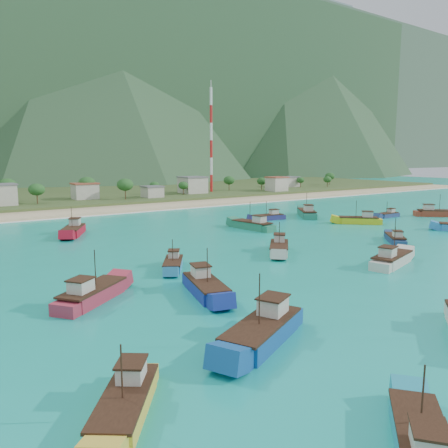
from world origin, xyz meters
TOP-DOWN VIEW (x-y plane):
  - ground at (0.00, 0.00)m, footprint 600.00×600.00m
  - beach at (0.00, 79.00)m, footprint 400.00×18.00m
  - land at (0.00, 140.00)m, footprint 400.00×110.00m
  - surf_line at (0.00, 69.50)m, footprint 400.00×2.50m
  - village at (5.48, 103.65)m, footprint 214.39×29.23m
  - vegetation at (-9.80, 103.14)m, footprint 278.13×26.10m
  - radio_tower at (54.70, 108.00)m, footprint 1.20×1.20m
  - boat_1 at (-1.67, -0.32)m, footprint 9.54×9.90m
  - boat_2 at (37.38, 30.86)m, footprint 10.42×12.49m
  - boat_3 at (10.63, 22.83)m, footprint 5.14×12.33m
  - boat_5 at (69.82, 10.00)m, footprint 11.06×10.48m
  - boat_7 at (-44.76, -32.35)m, footprint 8.20×9.62m
  - boat_8 at (-38.96, -7.73)m, footprint 11.10×9.58m
  - boat_10 at (-27.40, 40.06)m, footprint 8.55×12.04m
  - boat_11 at (39.38, 13.80)m, footprint 10.21×10.13m
  - boat_12 at (-29.33, -28.65)m, footprint 12.87×8.74m
  - boat_13 at (-23.17, 0.76)m, footprint 7.01×8.89m
  - boat_14 at (24.71, -6.74)m, footprint 8.31×8.43m
  - boat_18 at (-26.02, -13.18)m, footprint 6.18×11.77m
  - boat_19 at (24.29, 32.78)m, footprint 10.03×4.09m
  - boat_20 at (7.05, -17.87)m, footprint 11.80×6.23m
  - boat_21 at (56.63, 17.05)m, footprint 8.54×2.69m
  - boat_25 at (-31.99, -46.42)m, footprint 9.31×8.43m

SIDE VIEW (x-z plane):
  - ground at x=0.00m, z-range 0.00..0.00m
  - beach at x=0.00m, z-range -0.60..0.60m
  - land at x=0.00m, z-range -1.20..1.20m
  - surf_line at x=0.00m, z-range -0.04..0.04m
  - boat_21 at x=56.63m, z-range -1.99..3.02m
  - boat_13 at x=-23.17m, z-range -2.06..3.18m
  - boat_14 at x=24.71m, z-range -2.11..3.29m
  - boat_25 at x=-31.99m, z-range -2.22..3.52m
  - boat_19 at x=24.29m, z-range -2.23..3.53m
  - boat_7 at x=-44.76m, z-range -2.24..3.57m
  - boat_1 at x=-1.67m, z-range -2.39..3.89m
  - boat_11 at x=39.38m, z-range -2.48..4.08m
  - boat_18 at x=-26.02m, z-range -2.52..4.15m
  - boat_20 at x=7.05m, z-range -2.52..4.17m
  - boat_8 at x=-38.96m, z-range -2.53..4.20m
  - boat_5 at x=69.82m, z-range -2.61..4.35m
  - boat_10 at x=-27.40m, z-range -2.61..4.35m
  - boat_3 at x=10.63m, z-range -2.64..4.43m
  - boat_12 at x=-29.33m, z-range -2.74..4.64m
  - boat_2 at x=37.38m, z-range -2.78..4.71m
  - village at x=5.48m, z-range 1.09..8.23m
  - vegetation at x=-9.80m, z-range 0.91..9.50m
  - radio_tower at x=54.70m, z-range 1.60..47.85m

